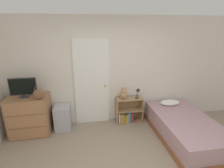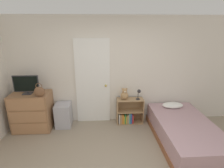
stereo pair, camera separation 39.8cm
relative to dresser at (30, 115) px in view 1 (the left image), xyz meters
The scene contains 10 objects.
wall_back 2.02m from the dresser, 10.27° to the left, with size 10.00×0.06×2.55m.
door_closed 1.54m from the dresser, 11.23° to the left, with size 0.81×0.09×2.05m.
dresser is the anchor object (origin of this frame).
tv 0.66m from the dresser, 163.16° to the right, with size 0.54×0.16×0.42m.
handbag 0.65m from the dresser, 33.41° to the right, with size 0.22×0.10×0.30m.
storage_bin 0.70m from the dresser, ahead, with size 0.35×0.40×0.57m.
bookshelf 2.26m from the dresser, ahead, with size 0.64×0.28×0.63m.
teddy_bear 2.17m from the dresser, ahead, with size 0.19×0.19×0.29m.
desk_lamp 2.51m from the dresser, ahead, with size 0.11×0.11×0.26m.
bed 3.37m from the dresser, 12.11° to the right, with size 1.11×1.99×0.57m.
Camera 1 is at (-0.59, -1.86, 2.28)m, focal length 28.00 mm.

